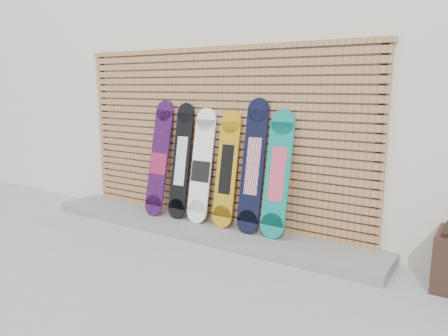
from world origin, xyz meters
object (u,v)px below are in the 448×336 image
at_px(snowboard_0, 159,159).
at_px(snowboard_5, 278,174).
at_px(snowboard_1, 181,161).
at_px(snowboard_2, 201,167).
at_px(snowboard_3, 227,169).
at_px(snowboard_4, 253,166).

xyz_separation_m(snowboard_0, snowboard_5, (1.73, 0.04, -0.02)).
bearing_deg(snowboard_1, snowboard_0, -173.86).
bearing_deg(snowboard_2, snowboard_5, 0.28).
relative_size(snowboard_1, snowboard_3, 1.05).
distance_m(snowboard_0, snowboard_2, 0.67).
xyz_separation_m(snowboard_1, snowboard_2, (0.33, -0.01, -0.04)).
distance_m(snowboard_1, snowboard_2, 0.33).
distance_m(snowboard_1, snowboard_4, 1.07).
distance_m(snowboard_1, snowboard_5, 1.38).
relative_size(snowboard_2, snowboard_5, 0.99).
relative_size(snowboard_3, snowboard_4, 0.90).
relative_size(snowboard_1, snowboard_5, 1.03).
xyz_separation_m(snowboard_0, snowboard_3, (1.04, 0.04, -0.04)).
bearing_deg(snowboard_0, snowboard_5, 1.20).
relative_size(snowboard_0, snowboard_5, 1.05).
xyz_separation_m(snowboard_0, snowboard_4, (1.41, 0.03, 0.04)).
bearing_deg(snowboard_2, snowboard_3, 1.95).
distance_m(snowboard_3, snowboard_5, 0.69).
bearing_deg(snowboard_5, snowboard_3, 179.39).
height_order(snowboard_3, snowboard_4, snowboard_4).
distance_m(snowboard_2, snowboard_3, 0.37).
height_order(snowboard_1, snowboard_3, snowboard_1).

